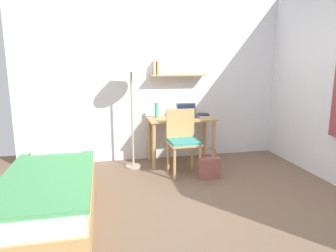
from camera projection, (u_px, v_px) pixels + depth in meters
The scene contains 10 objects.
ground_plane at pixel (195, 214), 3.20m from camera, with size 5.28×5.28×0.00m, color brown.
wall_back at pixel (158, 79), 4.88m from camera, with size 4.40×0.27×2.60m.
bed at pixel (51, 194), 3.14m from camera, with size 0.86×1.98×0.54m.
desk at pixel (181, 127), 4.77m from camera, with size 1.03×0.52×0.72m.
desk_chair at pixel (183, 138), 4.31m from camera, with size 0.45×0.42×0.91m.
standing_lamp at pixel (131, 69), 4.36m from camera, with size 0.44×0.44×1.66m.
laptop at pixel (187, 114), 4.79m from camera, with size 0.32×0.23×0.21m.
water_bottle at pixel (156, 110), 4.72m from camera, with size 0.06×0.06×0.23m, color #42A87F.
book_stack at pixel (202, 115), 4.82m from camera, with size 0.19×0.24×0.05m.
handbag at pixel (209, 167), 4.18m from camera, with size 0.28×0.12×0.43m.
Camera 1 is at (-0.90, -2.82, 1.56)m, focal length 32.74 mm.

